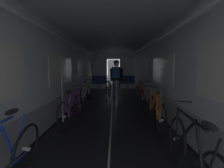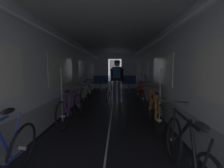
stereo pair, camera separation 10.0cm
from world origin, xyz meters
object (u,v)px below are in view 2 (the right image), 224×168
(bench_seat_far_right, at_px, (129,81))
(bicycle_white, at_px, (87,93))
(bicycle_silver_in_aisle, at_px, (109,92))
(bicycle_black, at_px, (187,156))
(person_cyclist_aisle, at_px, (117,76))
(bicycle_red, at_px, (141,95))
(bench_seat_far_left, at_px, (101,81))
(bicycle_purple, at_px, (72,108))
(bicycle_orange, at_px, (154,111))

(bench_seat_far_right, height_order, bicycle_white, bench_seat_far_right)
(bicycle_white, relative_size, bicycle_silver_in_aisle, 1.00)
(bench_seat_far_right, height_order, bicycle_black, bench_seat_far_right)
(bicycle_white, relative_size, person_cyclist_aisle, 0.98)
(bicycle_black, xyz_separation_m, bicycle_silver_in_aisle, (-1.15, 4.92, 0.00))
(bicycle_red, bearing_deg, bench_seat_far_left, 116.69)
(bench_seat_far_right, distance_m, bicycle_silver_in_aisle, 3.46)
(bicycle_purple, bearing_deg, bicycle_red, 46.16)
(bicycle_purple, distance_m, bicycle_silver_in_aisle, 2.93)
(bicycle_black, distance_m, bicycle_silver_in_aisle, 5.05)
(bicycle_red, height_order, bicycle_purple, same)
(bench_seat_far_left, distance_m, bench_seat_far_right, 1.80)
(bench_seat_far_left, xyz_separation_m, bicycle_orange, (1.96, -6.31, -0.18))
(bench_seat_far_left, relative_size, bicycle_silver_in_aisle, 0.58)
(bicycle_red, distance_m, bicycle_silver_in_aisle, 1.42)
(bicycle_white, distance_m, person_cyclist_aisle, 1.41)
(bicycle_purple, distance_m, person_cyclist_aisle, 2.88)
(bench_seat_far_left, relative_size, bicycle_purple, 0.58)
(bench_seat_far_right, distance_m, bicycle_purple, 6.39)
(bicycle_orange, distance_m, bicycle_purple, 2.05)
(bicycle_white, bearing_deg, bicycle_silver_in_aisle, 24.34)
(bench_seat_far_right, relative_size, bicycle_silver_in_aisle, 0.58)
(bicycle_black, height_order, person_cyclist_aisle, person_cyclist_aisle)
(bench_seat_far_right, bearing_deg, person_cyclist_aisle, -101.70)
(bicycle_orange, bearing_deg, person_cyclist_aisle, 107.94)
(bicycle_white, relative_size, bicycle_orange, 1.00)
(bicycle_red, bearing_deg, bicycle_silver_in_aisle, 151.90)
(bicycle_black, bearing_deg, person_cyclist_aisle, 100.02)
(bicycle_white, distance_m, bicycle_purple, 2.42)
(bicycle_orange, distance_m, bicycle_silver_in_aisle, 3.26)
(bicycle_black, relative_size, bicycle_purple, 1.00)
(bench_seat_far_right, distance_m, bicycle_black, 8.20)
(bench_seat_far_right, relative_size, bicycle_orange, 0.58)
(bicycle_black, bearing_deg, bench_seat_far_right, 90.60)
(bicycle_black, distance_m, bicycle_purple, 2.87)
(bench_seat_far_left, bearing_deg, bicycle_orange, -72.76)
(bench_seat_far_left, bearing_deg, bicycle_white, -92.52)
(bench_seat_far_right, relative_size, bicycle_red, 0.58)
(bicycle_orange, height_order, bicycle_black, bicycle_orange)
(bicycle_red, bearing_deg, bench_seat_far_right, 92.72)
(bench_seat_far_right, height_order, bicycle_purple, bench_seat_far_right)
(bench_seat_far_left, distance_m, bicycle_white, 3.70)
(bicycle_red, xyz_separation_m, person_cyclist_aisle, (-0.92, 0.40, 0.69))
(bench_seat_far_left, height_order, bicycle_black, bench_seat_far_left)
(bicycle_purple, relative_size, bicycle_silver_in_aisle, 1.00)
(bicycle_silver_in_aisle, bearing_deg, bicycle_red, -28.10)
(bench_seat_far_left, height_order, bicycle_red, same)
(bench_seat_far_right, bearing_deg, bicycle_orange, -88.56)
(bench_seat_far_left, distance_m, bicycle_red, 4.43)
(bench_seat_far_right, xyz_separation_m, bicycle_black, (0.09, -8.20, -0.18))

